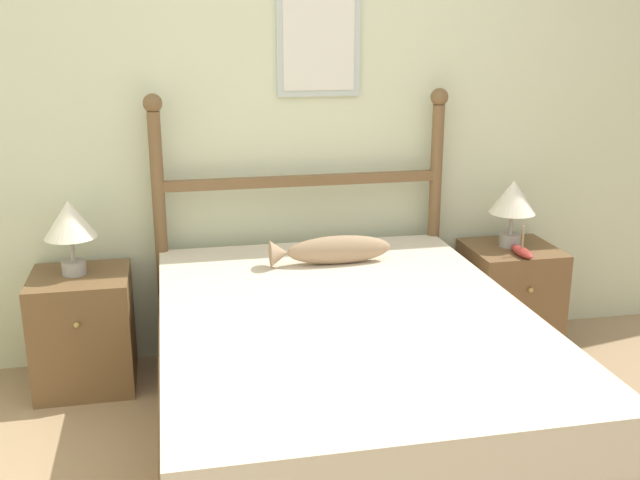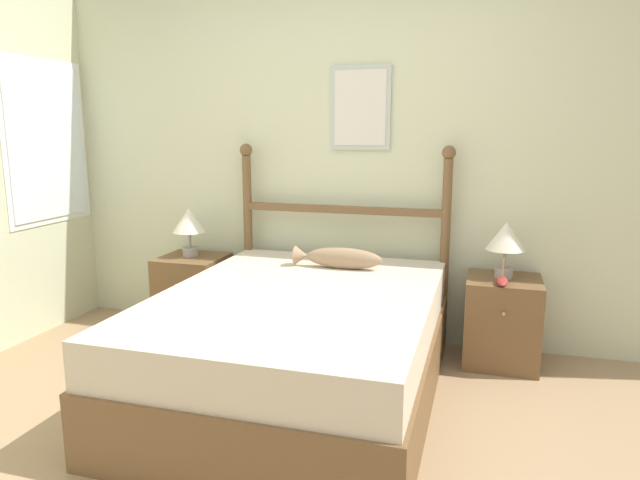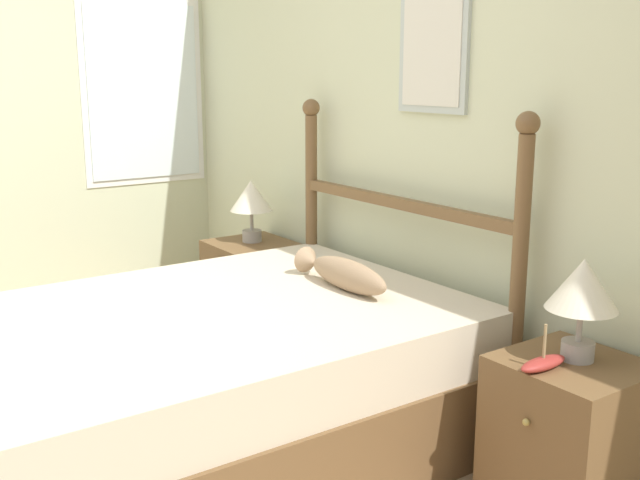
{
  "view_description": "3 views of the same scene",
  "coord_description": "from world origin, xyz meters",
  "px_view_note": "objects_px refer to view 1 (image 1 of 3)",
  "views": [
    {
      "loc": [
        -0.65,
        -1.96,
        1.68
      ],
      "look_at": [
        -0.04,
        0.97,
        0.8
      ],
      "focal_mm": 42.0,
      "sensor_mm": 36.0,
      "label": 1
    },
    {
      "loc": [
        0.95,
        -2.13,
        1.47
      ],
      "look_at": [
        0.01,
        1.04,
        0.81
      ],
      "focal_mm": 32.0,
      "sensor_mm": 36.0,
      "label": 2
    },
    {
      "loc": [
        2.51,
        -0.58,
        1.5
      ],
      "look_at": [
        0.08,
        1.11,
        0.82
      ],
      "focal_mm": 42.0,
      "sensor_mm": 36.0,
      "label": 3
    }
  ],
  "objects_px": {
    "table_lamp_left": "(70,223)",
    "table_lamp_right": "(513,200)",
    "bed": "(346,381)",
    "fish_pillow": "(331,250)",
    "model_boat": "(522,251)",
    "nightstand_left": "(84,330)",
    "nightstand_right": "(509,297)"
  },
  "relations": [
    {
      "from": "table_lamp_left",
      "to": "nightstand_right",
      "type": "bearing_deg",
      "value": -0.43
    },
    {
      "from": "bed",
      "to": "table_lamp_left",
      "type": "height_order",
      "value": "table_lamp_left"
    },
    {
      "from": "model_boat",
      "to": "bed",
      "type": "bearing_deg",
      "value": -148.26
    },
    {
      "from": "table_lamp_left",
      "to": "model_boat",
      "type": "relative_size",
      "value": 1.72
    },
    {
      "from": "table_lamp_right",
      "to": "table_lamp_left",
      "type": "bearing_deg",
      "value": -179.82
    },
    {
      "from": "nightstand_left",
      "to": "model_boat",
      "type": "bearing_deg",
      "value": -3.7
    },
    {
      "from": "nightstand_right",
      "to": "nightstand_left",
      "type": "bearing_deg",
      "value": 180.0
    },
    {
      "from": "table_lamp_left",
      "to": "fish_pillow",
      "type": "relative_size",
      "value": 0.62
    },
    {
      "from": "table_lamp_right",
      "to": "fish_pillow",
      "type": "relative_size",
      "value": 0.62
    },
    {
      "from": "fish_pillow",
      "to": "table_lamp_right",
      "type": "bearing_deg",
      "value": 13.2
    },
    {
      "from": "bed",
      "to": "table_lamp_left",
      "type": "bearing_deg",
      "value": 143.55
    },
    {
      "from": "nightstand_right",
      "to": "table_lamp_right",
      "type": "distance_m",
      "value": 0.52
    },
    {
      "from": "bed",
      "to": "nightstand_left",
      "type": "height_order",
      "value": "bed"
    },
    {
      "from": "table_lamp_left",
      "to": "bed",
      "type": "bearing_deg",
      "value": -36.45
    },
    {
      "from": "table_lamp_left",
      "to": "table_lamp_right",
      "type": "distance_m",
      "value": 2.17
    },
    {
      "from": "nightstand_right",
      "to": "model_boat",
      "type": "xyz_separation_m",
      "value": [
        -0.02,
        -0.14,
        0.3
      ]
    },
    {
      "from": "nightstand_left",
      "to": "nightstand_right",
      "type": "relative_size",
      "value": 1.0
    },
    {
      "from": "bed",
      "to": "model_boat",
      "type": "height_order",
      "value": "model_boat"
    },
    {
      "from": "table_lamp_left",
      "to": "fish_pillow",
      "type": "bearing_deg",
      "value": -11.15
    },
    {
      "from": "model_boat",
      "to": "nightstand_right",
      "type": "bearing_deg",
      "value": 82.34
    },
    {
      "from": "model_boat",
      "to": "table_lamp_left",
      "type": "bearing_deg",
      "value": 175.9
    },
    {
      "from": "bed",
      "to": "fish_pillow",
      "type": "bearing_deg",
      "value": 83.57
    },
    {
      "from": "nightstand_left",
      "to": "nightstand_right",
      "type": "bearing_deg",
      "value": 0.0
    },
    {
      "from": "bed",
      "to": "fish_pillow",
      "type": "relative_size",
      "value": 3.46
    },
    {
      "from": "model_boat",
      "to": "fish_pillow",
      "type": "relative_size",
      "value": 0.36
    },
    {
      "from": "table_lamp_left",
      "to": "fish_pillow",
      "type": "height_order",
      "value": "table_lamp_left"
    },
    {
      "from": "bed",
      "to": "nightstand_right",
      "type": "bearing_deg",
      "value": 36.36
    },
    {
      "from": "bed",
      "to": "model_boat",
      "type": "distance_m",
      "value": 1.28
    },
    {
      "from": "nightstand_left",
      "to": "table_lamp_left",
      "type": "relative_size",
      "value": 1.57
    },
    {
      "from": "table_lamp_left",
      "to": "table_lamp_right",
      "type": "xyz_separation_m",
      "value": [
        2.17,
        0.01,
        0.0
      ]
    },
    {
      "from": "nightstand_right",
      "to": "table_lamp_left",
      "type": "height_order",
      "value": "table_lamp_left"
    },
    {
      "from": "table_lamp_right",
      "to": "nightstand_left",
      "type": "bearing_deg",
      "value": -179.39
    }
  ]
}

